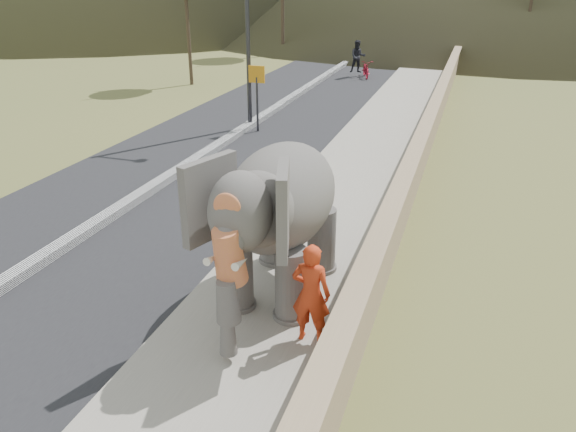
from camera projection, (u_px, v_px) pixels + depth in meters
The scene contains 8 objects.
road at pixel (173, 178), 16.15m from camera, with size 7.00×120.00×0.03m, color black.
median at pixel (173, 175), 16.11m from camera, with size 0.35×120.00×0.22m, color black.
walkway at pixel (343, 196), 14.69m from camera, with size 3.00×120.00×0.15m, color #9E9687.
parapet at pixel (408, 186), 14.02m from camera, with size 0.30×120.00×1.10m, color tan.
signboard at pixel (257, 87), 20.10m from camera, with size 0.60×0.08×2.40m.
elephant_and_man at pixel (282, 218), 9.78m from camera, with size 2.27×3.93×2.81m.
motorcyclist at pixel (362, 63), 30.88m from camera, with size 1.58×1.92×1.98m.
trees at pixel (534, 0), 31.75m from camera, with size 47.87×44.13×9.20m.
Camera 1 is at (2.92, -3.41, 5.52)m, focal length 35.00 mm.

